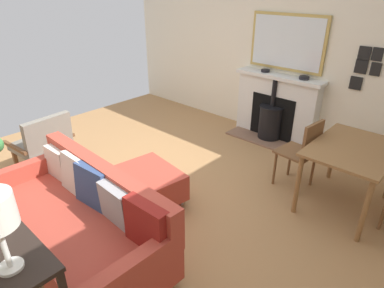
# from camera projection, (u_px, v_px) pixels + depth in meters

# --- Properties ---
(ground_plane) EXTENTS (5.23, 5.76, 0.01)m
(ground_plane) POSITION_uv_depth(u_px,v_px,m) (144.00, 192.00, 3.91)
(ground_plane) COLOR #A87A4C
(wall_left) EXTENTS (0.12, 5.76, 2.78)m
(wall_left) POSITION_uv_depth(u_px,v_px,m) (270.00, 44.00, 5.02)
(wall_left) COLOR silver
(wall_left) RESTS_ON ground
(fireplace) EXTENTS (0.57, 1.38, 1.01)m
(fireplace) POSITION_uv_depth(u_px,v_px,m) (275.00, 111.00, 5.11)
(fireplace) COLOR brown
(fireplace) RESTS_ON ground
(mirror_over_mantel) EXTENTS (0.04, 1.16, 0.79)m
(mirror_over_mantel) POSITION_uv_depth(u_px,v_px,m) (287.00, 42.00, 4.74)
(mirror_over_mantel) COLOR tan
(mantel_bowl_near) EXTENTS (0.13, 0.13, 0.04)m
(mantel_bowl_near) POSITION_uv_depth(u_px,v_px,m) (265.00, 70.00, 5.02)
(mantel_bowl_near) COLOR black
(mantel_bowl_near) RESTS_ON fireplace
(mantel_bowl_far) EXTENTS (0.14, 0.14, 0.05)m
(mantel_bowl_far) POSITION_uv_depth(u_px,v_px,m) (304.00, 78.00, 4.64)
(mantel_bowl_far) COLOR black
(mantel_bowl_far) RESTS_ON fireplace
(sofa) EXTENTS (0.89, 1.99, 0.79)m
(sofa) POSITION_uv_depth(u_px,v_px,m) (81.00, 218.00, 2.94)
(sofa) COLOR #B2B2B7
(sofa) RESTS_ON ground
(ottoman) EXTENTS (0.62, 0.79, 0.39)m
(ottoman) POSITION_uv_depth(u_px,v_px,m) (151.00, 182.00, 3.66)
(ottoman) COLOR #B2B2B7
(ottoman) RESTS_ON ground
(armchair_accent) EXTENTS (0.73, 0.64, 0.80)m
(armchair_accent) POSITION_uv_depth(u_px,v_px,m) (44.00, 141.00, 4.14)
(armchair_accent) COLOR brown
(armchair_accent) RESTS_ON ground
(dining_table) EXTENTS (1.05, 0.76, 0.72)m
(dining_table) POSITION_uv_depth(u_px,v_px,m) (352.00, 155.00, 3.41)
(dining_table) COLOR olive
(dining_table) RESTS_ON ground
(dining_chair_near_fireplace) EXTENTS (0.44, 0.44, 0.87)m
(dining_chair_near_fireplace) POSITION_uv_depth(u_px,v_px,m) (303.00, 150.00, 3.77)
(dining_chair_near_fireplace) COLOR brown
(dining_chair_near_fireplace) RESTS_ON ground
(photo_gallery_row) EXTENTS (0.02, 0.33, 0.56)m
(photo_gallery_row) POSITION_uv_depth(u_px,v_px,m) (366.00, 66.00, 4.15)
(photo_gallery_row) COLOR black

